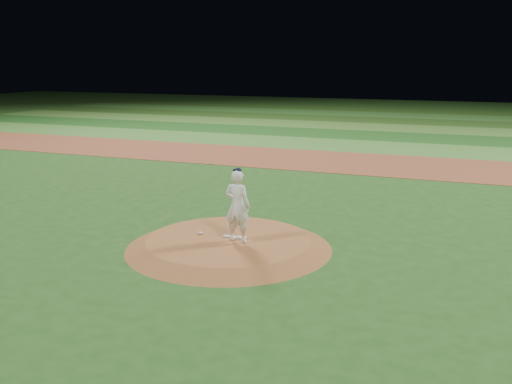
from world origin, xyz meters
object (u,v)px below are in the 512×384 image
Objects in this scene: pitching_rubber at (235,237)px; rosin_bag at (200,233)px; pitchers_mound at (229,243)px; pitcher_on_mound at (238,206)px.

rosin_bag is at bearing 178.50° from pitching_rubber.
pitchers_mound is 0.24m from pitching_rubber.
pitching_rubber is 0.33× the size of pitcher_on_mound.
pitchers_mound is at bearing 160.30° from pitcher_on_mound.
pitching_rubber is 1.01m from rosin_bag.
pitcher_on_mound is at bearing -9.75° from rosin_bag.
rosin_bag is at bearing 170.25° from pitcher_on_mound.
pitching_rubber is at bearing 3.35° from rosin_bag.
pitchers_mound is 2.79× the size of pitcher_on_mound.
pitcher_on_mound is (0.20, -0.27, 0.95)m from pitching_rubber.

